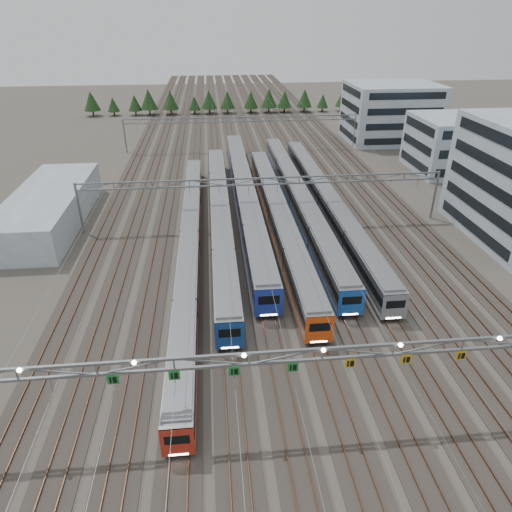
{
  "coord_description": "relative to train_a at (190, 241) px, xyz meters",
  "views": [
    {
      "loc": [
        -7.7,
        -26.36,
        30.43
      ],
      "look_at": [
        -2.78,
        23.14,
        3.5
      ],
      "focal_mm": 32.0,
      "sensor_mm": 36.0,
      "label": 1
    }
  ],
  "objects": [
    {
      "name": "train_c",
      "position": [
        9.0,
        16.79,
        0.38
      ],
      "size": [
        3.16,
        67.85,
        4.13
      ],
      "color": "black",
      "rests_on": "ground"
    },
    {
      "name": "west_shed",
      "position": [
        -22.62,
        12.79,
        0.7
      ],
      "size": [
        10.0,
        30.0,
        5.28
      ],
      "primitive_type": "cube",
      "color": "#91A1AE",
      "rests_on": "ground"
    },
    {
      "name": "depot_bldg_mid",
      "position": [
        53.24,
        32.92,
        3.65
      ],
      "size": [
        14.0,
        16.0,
        11.17
      ],
      "primitive_type": "cube",
      "color": "#91A1AE",
      "rests_on": "ground"
    },
    {
      "name": "gantry_near",
      "position": [
        11.2,
        -31.51,
        5.15
      ],
      "size": [
        56.36,
        0.61,
        8.08
      ],
      "color": "slate",
      "rests_on": "ground"
    },
    {
      "name": "train_e",
      "position": [
        18.0,
        14.95,
        0.25
      ],
      "size": [
        2.96,
        65.6,
        3.86
      ],
      "color": "black",
      "rests_on": "ground"
    },
    {
      "name": "gantry_mid",
      "position": [
        11.25,
        8.61,
        4.45
      ],
      "size": [
        56.36,
        0.36,
        8.0
      ],
      "color": "slate",
      "rests_on": "ground"
    },
    {
      "name": "train_b",
      "position": [
        4.5,
        8.74,
        0.24
      ],
      "size": [
        2.95,
        61.84,
        3.84
      ],
      "color": "black",
      "rests_on": "ground"
    },
    {
      "name": "track_bed",
      "position": [
        11.25,
        68.61,
        -0.44
      ],
      "size": [
        54.0,
        260.0,
        5.42
      ],
      "color": "#2D2823",
      "rests_on": "ground"
    },
    {
      "name": "treeline",
      "position": [
        10.35,
        98.38,
        2.3
      ],
      "size": [
        93.8,
        5.6,
        7.02
      ],
      "color": "#332114",
      "rests_on": "ground"
    },
    {
      "name": "train_a",
      "position": [
        0.0,
        0.0,
        0.0
      ],
      "size": [
        2.59,
        68.26,
        3.37
      ],
      "color": "black",
      "rests_on": "ground"
    },
    {
      "name": "ground",
      "position": [
        11.25,
        -31.39,
        -1.93
      ],
      "size": [
        400.0,
        400.0,
        0.0
      ],
      "primitive_type": "plane",
      "color": "#47423A",
      "rests_on": "ground"
    },
    {
      "name": "gantry_far",
      "position": [
        11.25,
        53.61,
        4.45
      ],
      "size": [
        56.36,
        0.36,
        8.0
      ],
      "color": "slate",
      "rests_on": "ground"
    },
    {
      "name": "depot_bldg_north",
      "position": [
        50.22,
        59.27,
        5.14
      ],
      "size": [
        22.0,
        18.0,
        14.14
      ],
      "primitive_type": "cube",
      "color": "#91A1AE",
      "rests_on": "ground"
    },
    {
      "name": "train_d",
      "position": [
        13.5,
        7.5,
        0.24
      ],
      "size": [
        2.94,
        59.29,
        3.83
      ],
      "color": "black",
      "rests_on": "ground"
    },
    {
      "name": "train_f",
      "position": [
        22.5,
        12.89,
        0.2
      ],
      "size": [
        2.89,
        63.72,
        3.77
      ],
      "color": "black",
      "rests_on": "ground"
    }
  ]
}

